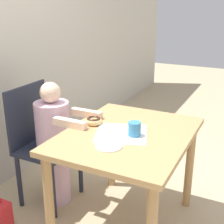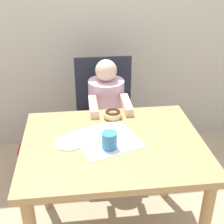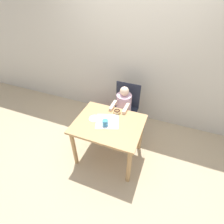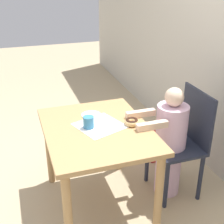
{
  "view_description": "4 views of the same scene",
  "coord_description": "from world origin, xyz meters",
  "px_view_note": "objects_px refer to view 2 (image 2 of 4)",
  "views": [
    {
      "loc": [
        -1.69,
        -0.73,
        1.52
      ],
      "look_at": [
        0.01,
        0.12,
        0.84
      ],
      "focal_mm": 50.0,
      "sensor_mm": 36.0,
      "label": 1
    },
    {
      "loc": [
        -0.17,
        -1.4,
        1.63
      ],
      "look_at": [
        0.01,
        0.12,
        0.84
      ],
      "focal_mm": 50.0,
      "sensor_mm": 36.0,
      "label": 2
    },
    {
      "loc": [
        0.72,
        -1.7,
        2.4
      ],
      "look_at": [
        0.01,
        0.12,
        0.84
      ],
      "focal_mm": 28.0,
      "sensor_mm": 36.0,
      "label": 3
    },
    {
      "loc": [
        1.99,
        -0.54,
        1.82
      ],
      "look_at": [
        0.01,
        0.12,
        0.84
      ],
      "focal_mm": 50.0,
      "sensor_mm": 36.0,
      "label": 4
    }
  ],
  "objects_px": {
    "handbag": "(37,158)",
    "cup": "(109,141)",
    "chair": "(105,116)",
    "donut": "(113,114)",
    "child_figure": "(107,124)"
  },
  "relations": [
    {
      "from": "handbag",
      "to": "cup",
      "type": "xyz_separation_m",
      "value": [
        0.51,
        -0.8,
        0.64
      ]
    },
    {
      "from": "child_figure",
      "to": "donut",
      "type": "relative_size",
      "value": 8.55
    },
    {
      "from": "chair",
      "to": "donut",
      "type": "bearing_deg",
      "value": -89.55
    },
    {
      "from": "child_figure",
      "to": "cup",
      "type": "height_order",
      "value": "child_figure"
    },
    {
      "from": "chair",
      "to": "child_figure",
      "type": "xyz_separation_m",
      "value": [
        -0.0,
        -0.12,
        -0.0
      ]
    },
    {
      "from": "handbag",
      "to": "cup",
      "type": "bearing_deg",
      "value": -57.6
    },
    {
      "from": "chair",
      "to": "handbag",
      "type": "relative_size",
      "value": 2.71
    },
    {
      "from": "chair",
      "to": "cup",
      "type": "bearing_deg",
      "value": -93.89
    },
    {
      "from": "chair",
      "to": "handbag",
      "type": "height_order",
      "value": "chair"
    },
    {
      "from": "chair",
      "to": "cup",
      "type": "relative_size",
      "value": 10.12
    },
    {
      "from": "chair",
      "to": "donut",
      "type": "distance_m",
      "value": 0.53
    },
    {
      "from": "donut",
      "to": "cup",
      "type": "xyz_separation_m",
      "value": [
        -0.06,
        -0.32,
        0.02
      ]
    },
    {
      "from": "child_figure",
      "to": "handbag",
      "type": "bearing_deg",
      "value": 167.12
    },
    {
      "from": "donut",
      "to": "cup",
      "type": "height_order",
      "value": "cup"
    },
    {
      "from": "child_figure",
      "to": "cup",
      "type": "xyz_separation_m",
      "value": [
        -0.05,
        -0.67,
        0.28
      ]
    }
  ]
}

